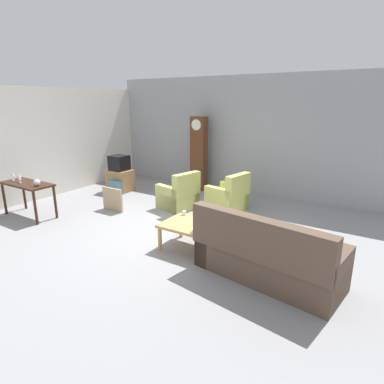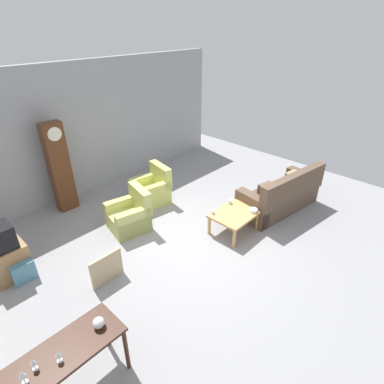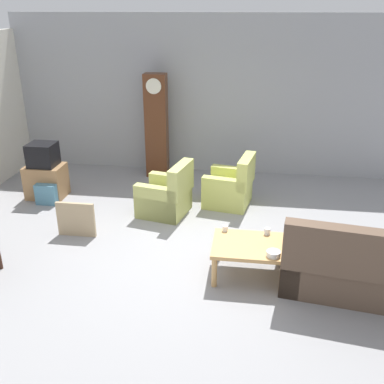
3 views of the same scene
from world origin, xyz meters
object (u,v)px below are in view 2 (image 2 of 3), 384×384
(armchair_olive_far, at_px, (152,190))
(glass_dome_cloche, at_px, (99,323))
(console_table_dark, at_px, (67,356))
(storage_box_blue, at_px, (21,269))
(couch_floral, at_px, (281,196))
(coffee_table_wood, at_px, (234,215))
(wine_glass_short, at_px, (58,355))
(cup_blue_rimmed, at_px, (230,202))
(wine_glass_mid, at_px, (33,363))
(framed_picture_leaning, at_px, (107,268))
(bowl_white_stacked, at_px, (253,210))
(cup_white_porcelain, at_px, (213,212))
(grandfather_clock, at_px, (59,168))
(armchair_olive_near, at_px, (130,216))
(wine_glass_tall, at_px, (22,375))
(tv_stand_cabinet, at_px, (6,262))

(armchair_olive_far, height_order, glass_dome_cloche, armchair_olive_far)
(console_table_dark, relative_size, storage_box_blue, 3.22)
(couch_floral, relative_size, coffee_table_wood, 2.30)
(coffee_table_wood, height_order, console_table_dark, console_table_dark)
(wine_glass_short, bearing_deg, cup_blue_rimmed, 12.29)
(storage_box_blue, height_order, wine_glass_mid, wine_glass_mid)
(framed_picture_leaning, height_order, bowl_white_stacked, framed_picture_leaning)
(glass_dome_cloche, height_order, bowl_white_stacked, glass_dome_cloche)
(armchair_olive_far, bearing_deg, coffee_table_wood, -80.51)
(storage_box_blue, xyz_separation_m, wine_glass_mid, (-0.63, -2.43, 0.70))
(couch_floral, height_order, cup_white_porcelain, couch_floral)
(grandfather_clock, bearing_deg, glass_dome_cloche, -111.11)
(couch_floral, bearing_deg, storage_box_blue, 157.13)
(glass_dome_cloche, relative_size, cup_white_porcelain, 1.77)
(glass_dome_cloche, bearing_deg, cup_blue_rimmed, 13.01)
(armchair_olive_near, relative_size, armchair_olive_far, 1.01)
(framed_picture_leaning, distance_m, storage_box_blue, 1.54)
(grandfather_clock, height_order, wine_glass_short, grandfather_clock)
(armchair_olive_far, bearing_deg, console_table_dark, -142.22)
(cup_white_porcelain, bearing_deg, wine_glass_tall, -167.36)
(wine_glass_mid, bearing_deg, storage_box_blue, 75.42)
(couch_floral, relative_size, cup_white_porcelain, 27.29)
(tv_stand_cabinet, distance_m, wine_glass_short, 2.82)
(armchair_olive_near, bearing_deg, bowl_white_stacked, -48.52)
(wine_glass_short, bearing_deg, framed_picture_leaning, 44.13)
(armchair_olive_near, height_order, wine_glass_mid, wine_glass_mid)
(armchair_olive_near, xyz_separation_m, tv_stand_cabinet, (-2.35, 0.41, 0.00))
(grandfather_clock, xyz_separation_m, wine_glass_short, (-2.10, -4.13, -0.18))
(armchair_olive_far, relative_size, wine_glass_short, 5.59)
(armchair_olive_far, relative_size, cup_white_porcelain, 11.39)
(cup_blue_rimmed, height_order, bowl_white_stacked, cup_blue_rimmed)
(bowl_white_stacked, bearing_deg, tv_stand_cabinet, 149.94)
(couch_floral, relative_size, console_table_dark, 1.70)
(console_table_dark, bearing_deg, wine_glass_short, -141.24)
(couch_floral, xyz_separation_m, armchair_olive_far, (-1.84, 2.49, -0.05))
(console_table_dark, bearing_deg, couch_floral, 3.07)
(wine_glass_short, bearing_deg, wine_glass_tall, 173.95)
(tv_stand_cabinet, bearing_deg, cup_white_porcelain, -27.45)
(armchair_olive_near, relative_size, bowl_white_stacked, 5.31)
(console_table_dark, relative_size, framed_picture_leaning, 2.17)
(coffee_table_wood, distance_m, console_table_dark, 4.01)
(console_table_dark, relative_size, grandfather_clock, 0.62)
(framed_picture_leaning, distance_m, wine_glass_short, 2.04)
(couch_floral, distance_m, grandfather_clock, 5.14)
(bowl_white_stacked, bearing_deg, framed_picture_leaning, 161.70)
(armchair_olive_near, height_order, cup_blue_rimmed, armchair_olive_near)
(tv_stand_cabinet, bearing_deg, wine_glass_mid, -100.63)
(bowl_white_stacked, xyz_separation_m, wine_glass_mid, (-4.58, -0.27, 0.39))
(framed_picture_leaning, bearing_deg, armchair_olive_near, 38.50)
(tv_stand_cabinet, relative_size, wine_glass_mid, 3.93)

